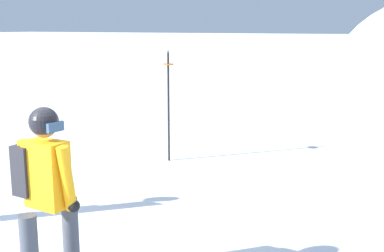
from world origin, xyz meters
The scene contains 2 objects.
snowboarder_main centered at (0.23, 0.17, 0.92)m, with size 0.64×1.84×1.71m.
piste_marker_near centered at (-1.10, 4.60, 1.13)m, with size 0.20×0.20×1.98m.
Camera 1 is at (3.22, -2.86, 2.37)m, focal length 46.39 mm.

